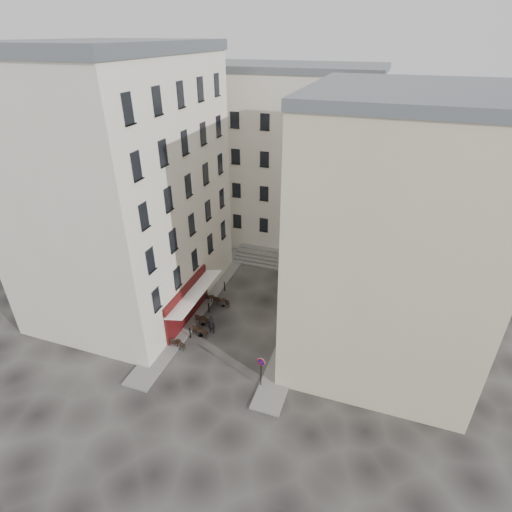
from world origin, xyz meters
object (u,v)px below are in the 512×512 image
at_px(bistro_table_b, 201,331).
at_px(pedestrian, 211,324).
at_px(no_parking_sign, 261,367).
at_px(bistro_table_a, 178,344).

height_order(bistro_table_b, pedestrian, pedestrian).
bearing_deg(no_parking_sign, pedestrian, 152.57).
bearing_deg(no_parking_sign, bistro_table_a, 176.76).
distance_m(bistro_table_a, pedestrian, 3.06).
bearing_deg(bistro_table_b, bistro_table_a, -119.47).
height_order(no_parking_sign, bistro_table_a, no_parking_sign).
xyz_separation_m(bistro_table_a, pedestrian, (1.71, 2.50, 0.41)).
relative_size(bistro_table_b, pedestrian, 0.76).
relative_size(no_parking_sign, bistro_table_a, 2.14).
distance_m(no_parking_sign, bistro_table_a, 7.52).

